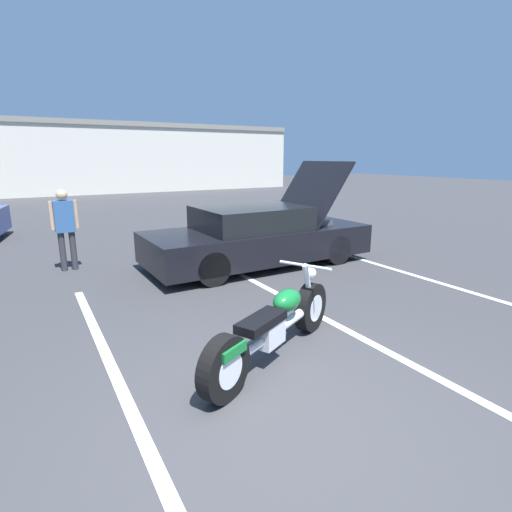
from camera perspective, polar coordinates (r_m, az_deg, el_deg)
ground_plane at (r=3.64m, az=3.85°, el=-24.06°), size 80.00×80.00×0.00m
parking_stripe_middle at (r=4.86m, az=-20.07°, el=-14.36°), size 0.12×5.62×0.01m
parking_stripe_back at (r=5.96m, az=8.69°, el=-8.25°), size 0.12×5.62×0.01m
parking_stripe_far at (r=8.02m, az=25.14°, el=-3.62°), size 0.12×5.62×0.01m
far_building at (r=28.27m, az=-27.50°, el=12.62°), size 32.00×4.20×4.40m
motorcycle at (r=4.54m, az=2.58°, el=-10.12°), size 2.32×1.29×0.96m
show_car_hood_open at (r=8.45m, az=0.38°, el=2.83°), size 4.75×1.96×2.15m
spectator_near_motorcycle at (r=8.81m, az=-25.64°, el=4.24°), size 0.52×0.21×1.63m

